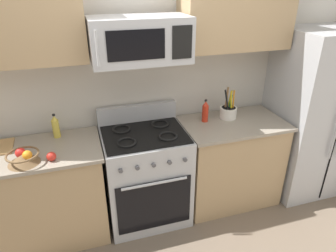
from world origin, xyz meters
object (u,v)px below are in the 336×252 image
(bottle_oil, at_px, (56,127))
(microwave, at_px, (140,40))
(apple_loose, at_px, (51,156))
(bottle_hot_sauce, at_px, (205,111))
(fruit_basket, at_px, (23,157))
(refrigerator, at_px, (313,114))
(range_oven, at_px, (146,175))
(utensil_crock, at_px, (228,112))

(bottle_oil, bearing_deg, microwave, -12.57)
(apple_loose, height_order, bottle_oil, bottle_oil)
(microwave, relative_size, apple_loose, 10.79)
(microwave, height_order, bottle_hot_sauce, microwave)
(bottle_oil, bearing_deg, fruit_basket, -122.55)
(apple_loose, bearing_deg, refrigerator, 4.03)
(range_oven, xyz_separation_m, bottle_hot_sauce, (0.63, 0.10, 0.54))
(apple_loose, relative_size, bottle_oil, 0.33)
(bottle_oil, relative_size, bottle_hot_sauce, 0.98)
(range_oven, xyz_separation_m, refrigerator, (1.82, -0.02, 0.40))
(fruit_basket, distance_m, apple_loose, 0.20)
(range_oven, relative_size, bottle_hot_sauce, 4.88)
(range_oven, xyz_separation_m, fruit_basket, (-0.97, -0.17, 0.49))
(range_oven, distance_m, fruit_basket, 1.10)
(bottle_oil, bearing_deg, refrigerator, -4.68)
(range_oven, height_order, utensil_crock, utensil_crock)
(utensil_crock, distance_m, apple_loose, 1.69)
(range_oven, height_order, microwave, microwave)
(microwave, xyz_separation_m, apple_loose, (-0.77, -0.23, -0.79))
(range_oven, xyz_separation_m, apple_loose, (-0.77, -0.20, 0.47))
(utensil_crock, distance_m, bottle_oil, 1.63)
(refrigerator, xyz_separation_m, microwave, (-1.82, 0.04, 0.86))
(refrigerator, bearing_deg, microwave, 178.61)
(apple_loose, distance_m, bottle_oil, 0.40)
(bottle_hot_sauce, bearing_deg, apple_loose, -167.80)
(bottle_oil, bearing_deg, utensil_crock, -2.90)
(microwave, relative_size, utensil_crock, 2.50)
(fruit_basket, bearing_deg, range_oven, 10.10)
(range_oven, distance_m, refrigerator, 1.86)
(range_oven, relative_size, utensil_crock, 3.50)
(range_oven, bearing_deg, fruit_basket, -169.90)
(bottle_oil, bearing_deg, apple_loose, -95.00)
(utensil_crock, bearing_deg, bottle_hot_sauce, -178.73)
(refrigerator, xyz_separation_m, bottle_oil, (-2.56, 0.21, 0.13))
(microwave, bearing_deg, refrigerator, -1.39)
(refrigerator, distance_m, bottle_hot_sauce, 1.20)
(microwave, bearing_deg, bottle_hot_sauce, 6.96)
(range_oven, distance_m, utensil_crock, 1.02)
(apple_loose, xyz_separation_m, bottle_oil, (0.03, 0.39, 0.06))
(apple_loose, xyz_separation_m, bottle_hot_sauce, (1.41, 0.30, 0.07))
(refrigerator, bearing_deg, fruit_basket, -176.79)
(microwave, xyz_separation_m, bottle_oil, (-0.74, 0.17, -0.73))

